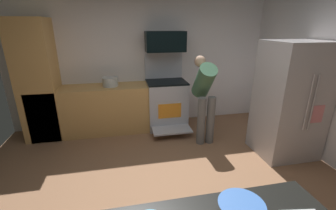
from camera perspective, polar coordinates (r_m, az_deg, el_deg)
name	(u,v)px	position (r m, az deg, el deg)	size (l,w,h in m)	color
ground_plane	(168,193)	(3.03, -0.11, -21.31)	(5.20, 4.80, 0.02)	#8B6144
wall_back	(144,61)	(4.66, -6.02, 11.08)	(5.20, 0.12, 2.60)	silver
lower_cabinet_run	(101,109)	(4.52, -16.58, -1.06)	(2.40, 0.60, 0.90)	tan
cabinet_column	(38,81)	(4.56, -29.94, 5.21)	(0.60, 0.60, 2.10)	tan
oven_range	(166,102)	(4.54, -0.43, 0.66)	(0.76, 1.01, 1.50)	#B6B9C4
microwave	(165,41)	(4.40, -0.72, 15.78)	(0.74, 0.38, 0.37)	black
refrigerator	(290,101)	(3.92, 28.48, 0.97)	(0.86, 0.77, 1.77)	#B9B3B5
person_cook	(204,93)	(3.93, 9.16, 3.05)	(0.31, 0.66, 1.48)	slate
mixing_bowl_large	(241,209)	(1.54, 18.01, -23.67)	(0.28, 0.28, 0.07)	#3A69B9
stock_pot	(110,82)	(4.35, -14.40, 5.72)	(0.29, 0.29, 0.17)	#BAC0BE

